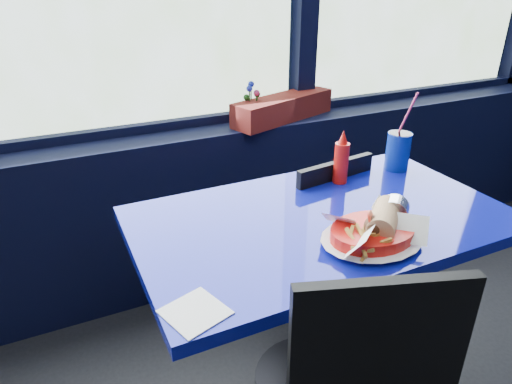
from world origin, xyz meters
name	(u,v)px	position (x,y,z in m)	size (l,w,h in m)	color
window_sill	(168,213)	(0.00, 2.87, 0.40)	(5.00, 0.26, 0.80)	black
near_table	(319,262)	(0.30, 2.00, 0.57)	(1.20, 0.70, 0.75)	black
chair_near_back	(319,229)	(0.51, 2.33, 0.47)	(0.41, 0.42, 0.82)	black
planter_box	(283,108)	(0.61, 2.85, 0.86)	(0.57, 0.14, 0.11)	maroon
flower_vase	(253,112)	(0.44, 2.84, 0.86)	(0.12, 0.12, 0.20)	silver
food_basket	(374,231)	(0.35, 1.80, 0.79)	(0.33, 0.33, 0.10)	red
ketchup_bottle	(341,160)	(0.50, 2.19, 0.84)	(0.05, 0.05, 0.20)	red
soda_cup	(398,150)	(0.77, 2.20, 0.83)	(0.09, 0.09, 0.31)	navy
napkin	(195,312)	(-0.22, 1.73, 0.75)	(0.13, 0.13, 0.00)	white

